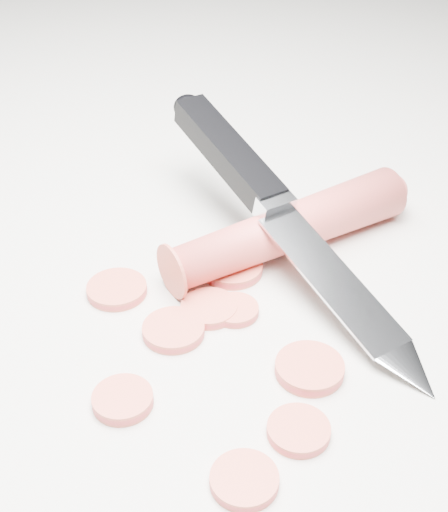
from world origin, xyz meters
The scene contains 12 objects.
ground centered at (0.00, 0.00, 0.00)m, with size 2.40×2.40×0.00m, color beige.
carrot centered at (-0.02, 0.07, 0.02)m, with size 0.03×0.03×0.18m, color #CC403C.
carrot_slice_0 centered at (-0.09, -0.03, 0.00)m, with size 0.04×0.04×0.01m, color #CE4C3A.
carrot_slice_1 centered at (-0.03, -0.10, 0.00)m, with size 0.03×0.03×0.01m, color #CE4C3A.
carrot_slice_2 centered at (-0.04, -0.04, 0.00)m, with size 0.04×0.04×0.01m, color #CE4C3A.
carrot_slice_3 centered at (0.05, -0.11, 0.00)m, with size 0.03×0.03×0.01m, color #CE4C3A.
carrot_slice_4 centered at (0.05, -0.03, 0.00)m, with size 0.04×0.04×0.01m, color #CE4C3A.
carrot_slice_5 centered at (-0.04, 0.03, 0.00)m, with size 0.04×0.04×0.01m, color #CE4C3A.
carrot_slice_6 centered at (0.06, -0.07, 0.00)m, with size 0.03×0.03×0.01m, color #CE4C3A.
carrot_slice_7 centered at (-0.02, -0.01, 0.00)m, with size 0.03×0.03×0.01m, color #CE4C3A.
carrot_slice_8 centered at (-0.03, -0.02, 0.00)m, with size 0.03×0.03×0.01m, color #CE4C3A.
kitchen_knife centered at (-0.01, 0.05, 0.04)m, with size 0.27×0.15×0.08m, color silver, non-canonical shape.
Camera 1 is at (0.16, -0.29, 0.29)m, focal length 50.00 mm.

